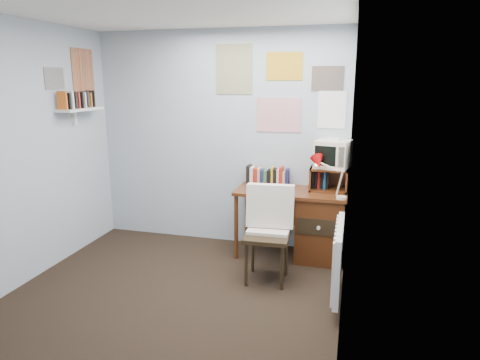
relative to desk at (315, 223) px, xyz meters
The scene contains 14 objects.
ground 1.93m from the desk, 128.37° to the right, with size 3.50×3.50×0.00m, color black.
back_wall 1.47m from the desk, 167.00° to the left, with size 3.00×0.02×2.50m, color #A5B3BD.
right_wall 1.74m from the desk, 77.48° to the right, with size 0.02×3.50×2.50m, color #A5B3BD.
ceiling 2.82m from the desk, 128.37° to the right, with size 3.00×3.50×0.02m, color white.
desk is the anchor object (origin of this frame).
desk_chair 0.79m from the desk, 120.78° to the right, with size 0.47×0.45×0.91m, color black.
desk_lamp 0.64m from the desk, 39.28° to the right, with size 0.26×0.23×0.38m, color #B50C0C.
tv_riser 0.51m from the desk, 42.96° to the left, with size 0.40×0.30×0.25m, color #4F2612.
crt_tv 0.79m from the desk, 41.14° to the left, with size 0.34×0.32×0.32m, color #EEE6C7.
book_row 0.71m from the desk, 160.58° to the left, with size 0.60×0.14×0.22m, color #4F2612.
radiator 0.97m from the desk, 72.76° to the right, with size 0.09×0.80×0.60m, color white.
wall_shelf 2.87m from the desk, behind, with size 0.20×0.62×0.24m, color white.
posters_back 1.54m from the desk, 150.72° to the left, with size 1.20×0.01×0.90m, color white.
posters_left 3.13m from the desk, behind, with size 0.01×0.70×0.60m, color white.
Camera 1 is at (1.52, -3.03, 1.94)m, focal length 32.00 mm.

